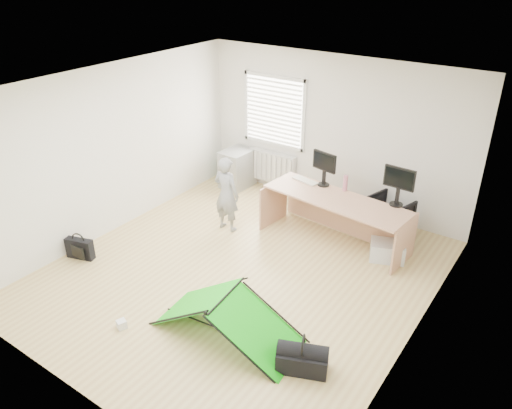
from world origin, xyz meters
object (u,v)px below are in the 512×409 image
Objects in this scene: monitor_right at (398,191)px; office_chair at (388,215)px; desk at (334,221)px; storage_crate at (387,251)px; laptop_bag at (80,249)px; person at (226,194)px; monitor_left at (324,173)px; thermos at (345,183)px; kite at (227,315)px; duffel_bag at (302,361)px; filing_cabinet at (237,168)px.

office_chair is at bearing 120.52° from monitor_right.
office_chair is at bearing 61.96° from desk.
storage_crate is 4.66m from laptop_bag.
monitor_right is 2.69m from person.
desk is at bearing -27.57° from monitor_left.
thermos is 0.51× the size of storage_crate.
office_chair reaches higher than storage_crate.
laptop_bag is at bearing 172.86° from kite.
duffel_bag is at bearing -88.54° from storage_crate.
desk is 2.82m from duffel_bag.
monitor_right is 4.85m from laptop_bag.
kite is at bearing -18.61° from laptop_bag.
filing_cabinet is 4.27m from kite.
kite is 1.06m from duffel_bag.
office_chair is at bearing 40.46° from monitor_left.
filing_cabinet reaches higher than office_chair.
monitor_right is (1.23, -0.00, 0.01)m from monitor_left.
person reaches higher than desk.
thermos reaches higher than filing_cabinet.
laptop_bag reaches higher than storage_crate.
storage_crate is at bearing 129.08° from office_chair.
desk is 4.92× the size of monitor_right.
monitor_left is at bearing 146.38° from desk.
monitor_left is 0.24× the size of kite.
filing_cabinet reaches higher than storage_crate.
monitor_right is at bearing -6.08° from filing_cabinet.
filing_cabinet is 4.95m from duffel_bag.
laptop_bag is 0.76× the size of duffel_bag.
thermos is 3.05m from kite.
monitor_right is at bearing 26.51° from desk.
monitor_left is 3.97m from laptop_bag.
monitor_right is at bearing 134.42° from office_chair.
kite is 3.61× the size of storage_crate.
desk is 2.67m from filing_cabinet.
desk is at bearing 87.52° from duffel_bag.
storage_crate is at bearing -0.68° from monitor_left.
storage_crate reaches higher than duffel_bag.
person is (-1.27, -0.93, -0.35)m from monitor_left.
monitor_left is 0.94× the size of monitor_right.
office_chair is 0.36× the size of kite.
duffel_bag is (0.07, -2.67, -0.02)m from storage_crate.
thermos is at bearing 57.97° from office_chair.
monitor_left is 1.57m from storage_crate.
laptop_bag is at bearing -139.74° from monitor_right.
office_chair is at bearing 2.68° from filing_cabinet.
monitor_right is 0.83× the size of duffel_bag.
duffel_bag is at bearing -53.61° from monitor_left.
storage_crate is (0.98, 2.68, -0.14)m from kite.
laptop_bag is at bearing -132.85° from desk.
monitor_right reaches higher than duffel_bag.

